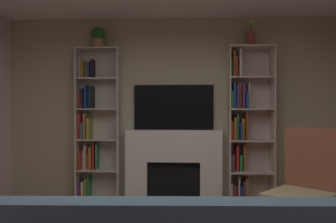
{
  "coord_description": "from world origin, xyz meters",
  "views": [
    {
      "loc": [
        0.19,
        -2.43,
        1.38
      ],
      "look_at": [
        0.0,
        1.07,
        1.34
      ],
      "focal_mm": 36.02,
      "sensor_mm": 36.0,
      "label": 1
    }
  ],
  "objects": [
    {
      "name": "bookshelf_left",
      "position": [
        -1.2,
        2.58,
        1.11
      ],
      "size": [
        0.64,
        0.28,
        2.28
      ],
      "color": "beige",
      "rests_on": "ground_plane"
    },
    {
      "name": "potted_plant",
      "position": [
        -1.13,
        2.53,
        2.45
      ],
      "size": [
        0.2,
        0.2,
        0.31
      ],
      "color": "#AE7455",
      "rests_on": "bookshelf_left"
    },
    {
      "name": "tv",
      "position": [
        0.0,
        2.65,
        1.39
      ],
      "size": [
        1.19,
        0.06,
        0.67
      ],
      "primitive_type": "cube",
      "color": "black",
      "rests_on": "fireplace"
    },
    {
      "name": "bookshelf_right",
      "position": [
        1.05,
        2.56,
        1.11
      ],
      "size": [
        0.64,
        0.33,
        2.28
      ],
      "color": "beige",
      "rests_on": "ground_plane"
    },
    {
      "name": "armchair",
      "position": [
        1.42,
        1.16,
        0.56
      ],
      "size": [
        0.84,
        0.85,
        1.16
      ],
      "color": "brown",
      "rests_on": "ground_plane"
    },
    {
      "name": "wall_back_accent",
      "position": [
        0.0,
        2.71,
        1.37
      ],
      "size": [
        5.21,
        0.06,
        2.75
      ],
      "primitive_type": "cube",
      "color": "#B1AB8C",
      "rests_on": "ground_plane"
    },
    {
      "name": "vase_with_flowers",
      "position": [
        1.13,
        2.53,
        2.41
      ],
      "size": [
        0.11,
        0.11,
        0.41
      ],
      "color": "#984144",
      "rests_on": "bookshelf_right"
    },
    {
      "name": "fireplace",
      "position": [
        0.0,
        2.59,
        0.54
      ],
      "size": [
        1.54,
        0.48,
        1.05
      ],
      "color": "white",
      "rests_on": "ground_plane"
    }
  ]
}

